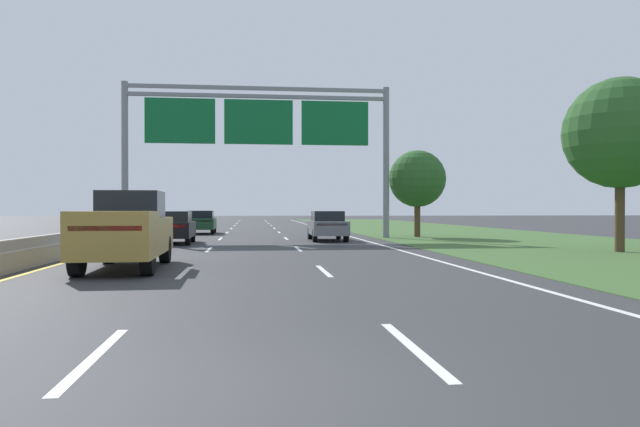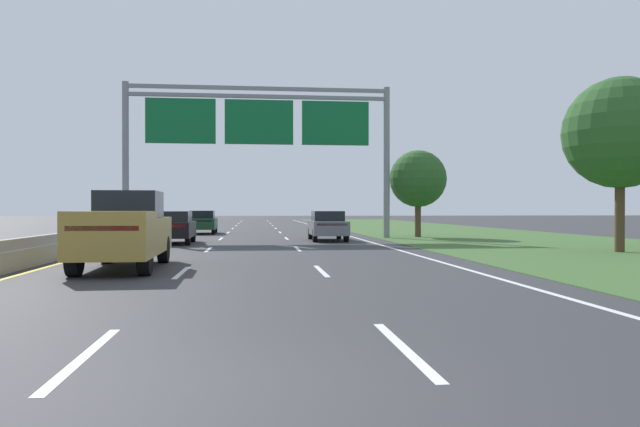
# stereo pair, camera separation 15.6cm
# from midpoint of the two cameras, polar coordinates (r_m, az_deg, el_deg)

# --- Properties ---
(ground_plane) EXTENTS (220.00, 220.00, 0.00)m
(ground_plane) POSITION_cam_midpoint_polar(r_m,az_deg,el_deg) (40.52, -6.51, -1.95)
(ground_plane) COLOR #333335
(lane_striping) EXTENTS (11.96, 106.00, 0.01)m
(lane_striping) POSITION_cam_midpoint_polar(r_m,az_deg,el_deg) (40.06, -6.51, -1.97)
(lane_striping) COLOR white
(lane_striping) RESTS_ON ground
(grass_verge_right) EXTENTS (14.00, 110.00, 0.02)m
(grass_verge_right) POSITION_cam_midpoint_polar(r_m,az_deg,el_deg) (42.85, 12.50, -1.81)
(grass_verge_right) COLOR #3D602D
(grass_verge_right) RESTS_ON ground
(median_barrier_concrete) EXTENTS (0.60, 110.00, 0.85)m
(median_barrier_concrete) POSITION_cam_midpoint_polar(r_m,az_deg,el_deg) (41.04, -15.76, -1.44)
(median_barrier_concrete) COLOR #A8A399
(median_barrier_concrete) RESTS_ON ground
(overhead_sign_gantry) EXTENTS (15.06, 0.42, 8.72)m
(overhead_sign_gantry) POSITION_cam_midpoint_polar(r_m,az_deg,el_deg) (34.15, -6.01, 8.05)
(overhead_sign_gantry) COLOR gray
(overhead_sign_gantry) RESTS_ON ground
(pickup_truck_gold) EXTENTS (2.14, 5.45, 2.20)m
(pickup_truck_gold) POSITION_cam_midpoint_polar(r_m,az_deg,el_deg) (17.58, -18.24, -1.55)
(pickup_truck_gold) COLOR #A38438
(pickup_truck_gold) RESTS_ON ground
(car_black_left_lane_sedan) EXTENTS (1.91, 4.44, 1.57)m
(car_black_left_lane_sedan) POSITION_cam_midpoint_polar(r_m,az_deg,el_deg) (29.78, -13.95, -1.24)
(car_black_left_lane_sedan) COLOR black
(car_black_left_lane_sedan) RESTS_ON ground
(car_darkgreen_left_lane_sedan) EXTENTS (1.89, 4.43, 1.57)m
(car_darkgreen_left_lane_sedan) POSITION_cam_midpoint_polar(r_m,az_deg,el_deg) (41.40, -11.35, -0.77)
(car_darkgreen_left_lane_sedan) COLOR #193D23
(car_darkgreen_left_lane_sedan) RESTS_ON ground
(car_grey_right_lane_sedan) EXTENTS (1.88, 4.43, 1.57)m
(car_grey_right_lane_sedan) POSITION_cam_midpoint_polar(r_m,az_deg,el_deg) (31.76, 0.56, -1.12)
(car_grey_right_lane_sedan) COLOR slate
(car_grey_right_lane_sedan) RESTS_ON ground
(roadside_tree_near) EXTENTS (4.28, 4.28, 6.76)m
(roadside_tree_near) POSITION_cam_midpoint_polar(r_m,az_deg,el_deg) (25.97, 26.58, 6.85)
(roadside_tree_near) COLOR #4C3823
(roadside_tree_near) RESTS_ON ground
(roadside_tree_mid) EXTENTS (3.38, 3.38, 5.18)m
(roadside_tree_mid) POSITION_cam_midpoint_polar(r_m,az_deg,el_deg) (36.04, 9.15, 3.28)
(roadside_tree_mid) COLOR #4C3823
(roadside_tree_mid) RESTS_ON ground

